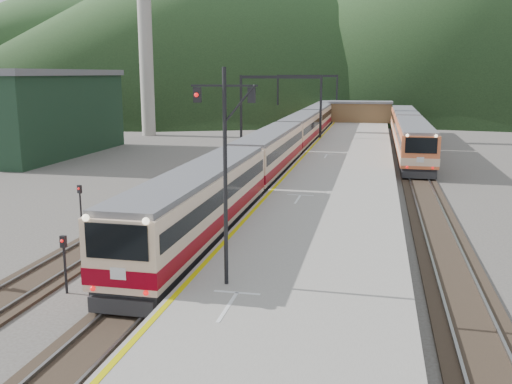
# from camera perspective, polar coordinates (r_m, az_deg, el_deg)

# --- Properties ---
(track_main) EXTENTS (2.60, 200.00, 0.23)m
(track_main) POSITION_cam_1_polar(r_m,az_deg,el_deg) (51.59, 2.75, 2.69)
(track_main) COLOR black
(track_main) RESTS_ON ground
(track_far) EXTENTS (2.60, 200.00, 0.23)m
(track_far) POSITION_cam_1_polar(r_m,az_deg,el_deg) (52.62, -2.64, 2.87)
(track_far) COLOR black
(track_far) RESTS_ON ground
(track_second) EXTENTS (2.60, 200.00, 0.23)m
(track_second) POSITION_cam_1_polar(r_m,az_deg,el_deg) (51.05, 15.60, 2.17)
(track_second) COLOR black
(track_second) RESTS_ON ground
(platform) EXTENTS (8.00, 100.00, 1.00)m
(platform) POSITION_cam_1_polar(r_m,az_deg,el_deg) (48.96, 8.86, 2.58)
(platform) COLOR gray
(platform) RESTS_ON ground
(gantry_near) EXTENTS (9.55, 0.25, 8.00)m
(gantry_near) POSITION_cam_1_polar(r_m,az_deg,el_deg) (66.26, 2.46, 9.50)
(gantry_near) COLOR black
(gantry_near) RESTS_ON ground
(gantry_far) EXTENTS (9.55, 0.25, 8.00)m
(gantry_far) POSITION_cam_1_polar(r_m,az_deg,el_deg) (90.99, 5.13, 10.09)
(gantry_far) COLOR black
(gantry_far) RESTS_ON ground
(warehouse) EXTENTS (14.50, 20.50, 8.60)m
(warehouse) POSITION_cam_1_polar(r_m,az_deg,el_deg) (63.70, -22.82, 7.37)
(warehouse) COLOR black
(warehouse) RESTS_ON ground
(smokestack) EXTENTS (1.80, 1.80, 30.00)m
(smokestack) POSITION_cam_1_polar(r_m,az_deg,el_deg) (78.62, -11.07, 16.53)
(smokestack) COLOR #9E998E
(smokestack) RESTS_ON ground
(station_shed) EXTENTS (9.40, 4.40, 3.10)m
(station_shed) POSITION_cam_1_polar(r_m,az_deg,el_deg) (88.50, 10.42, 7.94)
(station_shed) COLOR brown
(station_shed) RESTS_ON platform
(hill_a) EXTENTS (180.00, 180.00, 60.00)m
(hill_a) POSITION_cam_1_polar(r_m,az_deg,el_deg) (207.14, -1.58, 17.82)
(hill_a) COLOR #284322
(hill_a) RESTS_ON ground
(hill_d) EXTENTS (200.00, 200.00, 55.00)m
(hill_d) POSITION_cam_1_polar(r_m,az_deg,el_deg) (281.85, -15.64, 15.29)
(hill_d) COLOR #284322
(hill_d) RESTS_ON ground
(main_train) EXTENTS (2.67, 91.82, 3.26)m
(main_train) POSITION_cam_1_polar(r_m,az_deg,el_deg) (63.30, 4.56, 5.99)
(main_train) COLOR beige
(main_train) RESTS_ON track_main
(second_train) EXTENTS (2.88, 39.29, 3.52)m
(second_train) POSITION_cam_1_polar(r_m,az_deg,el_deg) (64.88, 14.97, 5.88)
(second_train) COLOR #DA6739
(second_train) RESTS_ON track_second
(signal_mast) EXTENTS (2.20, 0.35, 7.42)m
(signal_mast) POSITION_cam_1_polar(r_m,az_deg,el_deg) (19.09, -3.11, 3.61)
(signal_mast) COLOR black
(signal_mast) RESTS_ON platform
(short_signal_a) EXTENTS (0.23, 0.18, 2.27)m
(short_signal_a) POSITION_cam_1_polar(r_m,az_deg,el_deg) (22.72, -18.61, -6.13)
(short_signal_a) COLOR black
(short_signal_a) RESTS_ON ground
(short_signal_b) EXTENTS (0.22, 0.16, 2.27)m
(short_signal_b) POSITION_cam_1_polar(r_m,az_deg,el_deg) (41.26, -3.90, 2.34)
(short_signal_b) COLOR black
(short_signal_b) RESTS_ON ground
(short_signal_c) EXTENTS (0.26, 0.22, 2.27)m
(short_signal_c) POSITION_cam_1_polar(r_m,az_deg,el_deg) (32.48, -17.17, -0.74)
(short_signal_c) COLOR black
(short_signal_c) RESTS_ON ground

